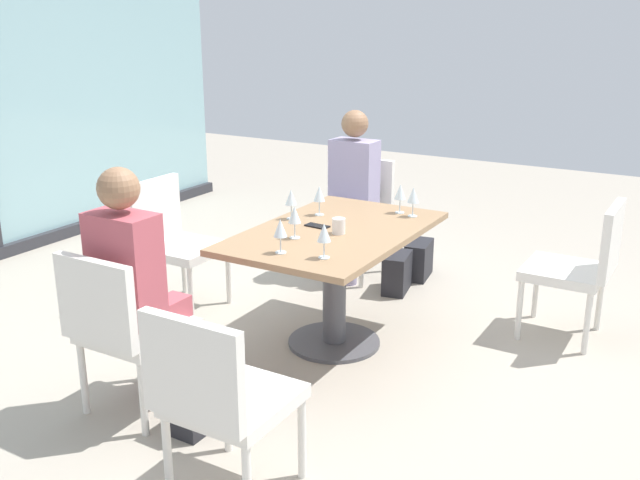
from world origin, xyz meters
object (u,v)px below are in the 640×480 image
(wine_glass_4, at_px, (400,193))
(handbag_2, at_px, (419,260))
(chair_front_right, at_px, (582,262))
(wine_glass_3, at_px, (413,196))
(wine_glass_2, at_px, (291,198))
(handbag_0, at_px, (397,273))
(dining_table_main, at_px, (335,258))
(person_far_left, at_px, (135,278))
(chair_side_end, at_px, (219,394))
(chair_near_window, at_px, (173,236))
(cell_phone_on_table, at_px, (317,226))
(handbag_1, at_px, (200,401))
(wine_glass_5, at_px, (280,229))
(chair_far_right, at_px, (357,210))
(wine_glass_0, at_px, (319,194))
(wine_glass_6, at_px, (324,234))
(coffee_cup, at_px, (339,226))
(chair_far_left, at_px, (122,324))
(wine_glass_1, at_px, (295,215))
(person_far_right, at_px, (350,187))

(wine_glass_4, bearing_deg, handbag_2, 13.04)
(chair_front_right, height_order, wine_glass_3, wine_glass_3)
(wine_glass_2, bearing_deg, handbag_0, -17.97)
(dining_table_main, bearing_deg, person_far_left, 156.25)
(dining_table_main, distance_m, handbag_2, 1.41)
(chair_side_end, relative_size, person_far_left, 0.69)
(chair_near_window, distance_m, cell_phone_on_table, 1.15)
(handbag_1, bearing_deg, wine_glass_5, -6.04)
(person_far_left, bearing_deg, wine_glass_5, -37.06)
(chair_far_right, distance_m, chair_near_window, 1.44)
(wine_glass_0, xyz_separation_m, handbag_2, (1.12, -0.22, -0.72))
(wine_glass_6, bearing_deg, coffee_cup, 18.99)
(wine_glass_6, relative_size, handbag_0, 0.62)
(wine_glass_0, bearing_deg, handbag_2, -11.25)
(chair_far_left, distance_m, wine_glass_1, 1.10)
(person_far_left, xyz_separation_m, wine_glass_6, (0.64, -0.69, 0.16))
(handbag_0, bearing_deg, chair_far_left, 157.05)
(chair_far_right, bearing_deg, dining_table_main, -158.15)
(wine_glass_2, bearing_deg, wine_glass_4, -48.05)
(wine_glass_0, relative_size, coffee_cup, 2.06)
(person_far_right, distance_m, wine_glass_0, 0.94)
(dining_table_main, distance_m, wine_glass_3, 0.64)
(wine_glass_6, bearing_deg, wine_glass_4, 1.53)
(chair_far_right, xyz_separation_m, chair_far_left, (-2.46, 0.00, 0.00))
(chair_far_right, relative_size, wine_glass_2, 4.70)
(chair_side_end, bearing_deg, handbag_1, 48.27)
(dining_table_main, relative_size, handbag_2, 4.63)
(wine_glass_1, height_order, wine_glass_4, same)
(cell_phone_on_table, bearing_deg, wine_glass_3, -34.56)
(dining_table_main, distance_m, person_far_right, 1.23)
(wine_glass_6, height_order, handbag_1, wine_glass_6)
(dining_table_main, height_order, wine_glass_0, wine_glass_0)
(chair_far_right, xyz_separation_m, handbag_2, (0.12, -0.48, -0.36))
(wine_glass_5, bearing_deg, coffee_cup, -11.68)
(person_far_left, distance_m, wine_glass_0, 1.38)
(cell_phone_on_table, relative_size, handbag_1, 0.48)
(wine_glass_6, distance_m, handbag_2, 1.97)
(person_far_right, relative_size, handbag_1, 4.20)
(wine_glass_0, relative_size, wine_glass_5, 1.00)
(handbag_1, bearing_deg, person_far_right, 10.40)
(wine_glass_0, bearing_deg, handbag_1, -174.74)
(chair_front_right, bearing_deg, chair_near_window, 108.36)
(wine_glass_0, xyz_separation_m, cell_phone_on_table, (-0.23, -0.12, -0.13))
(chair_side_end, relative_size, wine_glass_3, 4.70)
(wine_glass_5, bearing_deg, handbag_1, 173.13)
(cell_phone_on_table, distance_m, handbag_1, 1.28)
(dining_table_main, height_order, wine_glass_3, wine_glass_3)
(chair_far_left, distance_m, wine_glass_5, 0.92)
(handbag_0, bearing_deg, chair_front_right, -108.96)
(chair_side_end, bearing_deg, cell_phone_on_table, 16.29)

